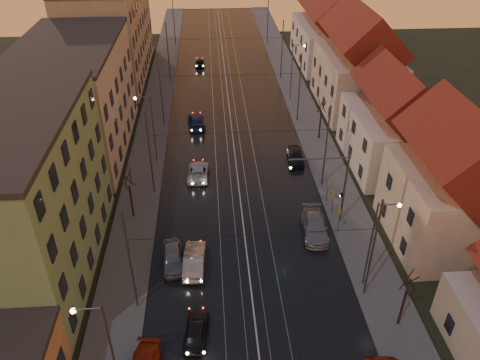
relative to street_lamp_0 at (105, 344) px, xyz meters
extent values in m
cube|color=black|center=(9.10, 38.00, -4.87)|extent=(16.00, 120.00, 0.04)
cube|color=#4C4C4C|center=(-0.90, 38.00, -4.81)|extent=(4.00, 120.00, 0.15)
cube|color=#4C4C4C|center=(19.10, 38.00, -4.81)|extent=(4.00, 120.00, 0.15)
cube|color=gray|center=(6.90, 38.00, -4.83)|extent=(0.06, 120.00, 0.03)
cube|color=gray|center=(8.33, 38.00, -4.83)|extent=(0.06, 120.00, 0.03)
cube|color=gray|center=(9.87, 38.00, -4.83)|extent=(0.06, 120.00, 0.03)
cube|color=gray|center=(11.30, 38.00, -4.83)|extent=(0.06, 120.00, 0.03)
cube|color=#66945E|center=(-8.40, 12.00, 1.61)|extent=(10.00, 18.00, 13.00)
cube|color=tan|center=(-8.40, 32.00, 1.11)|extent=(10.00, 20.00, 12.00)
cube|color=#977D61|center=(-8.40, 56.00, 2.11)|extent=(10.00, 24.00, 14.00)
cube|color=#B9A78E|center=(26.10, 13.00, -1.39)|extent=(8.50, 10.00, 7.00)
pyramid|color=maroon|center=(26.10, 13.00, 4.01)|extent=(8.67, 10.20, 3.80)
cube|color=silver|center=(26.10, 26.00, -1.89)|extent=(9.00, 12.00, 6.00)
pyramid|color=maroon|center=(26.10, 26.00, 2.71)|extent=(9.18, 12.24, 3.20)
cube|color=#B9A78E|center=(26.10, 41.00, -1.14)|extent=(9.00, 14.00, 7.50)
pyramid|color=maroon|center=(26.10, 41.00, 4.61)|extent=(9.18, 14.28, 4.00)
cube|color=silver|center=(26.10, 59.00, -1.64)|extent=(9.00, 16.00, 6.50)
pyramid|color=maroon|center=(26.10, 59.00, 3.36)|extent=(9.18, 16.32, 3.50)
cylinder|color=#595B60|center=(0.50, 7.00, -0.39)|extent=(0.16, 0.16, 9.00)
cylinder|color=#595B60|center=(17.70, 7.00, -0.39)|extent=(0.16, 0.16, 9.00)
cylinder|color=#595B60|center=(0.50, 22.00, -0.39)|extent=(0.16, 0.16, 9.00)
cylinder|color=#595B60|center=(17.70, 22.00, -0.39)|extent=(0.16, 0.16, 9.00)
cylinder|color=#595B60|center=(0.50, 37.00, -0.39)|extent=(0.16, 0.16, 9.00)
cylinder|color=#595B60|center=(17.70, 37.00, -0.39)|extent=(0.16, 0.16, 9.00)
cylinder|color=#595B60|center=(0.50, 52.00, -0.39)|extent=(0.16, 0.16, 9.00)
cylinder|color=#595B60|center=(17.70, 52.00, -0.39)|extent=(0.16, 0.16, 9.00)
cylinder|color=#595B60|center=(0.50, 70.00, -0.39)|extent=(0.16, 0.16, 9.00)
cylinder|color=#595B60|center=(17.70, 70.00, -0.39)|extent=(0.16, 0.16, 9.00)
cylinder|color=#595B60|center=(0.30, 0.00, -0.89)|extent=(0.14, 0.14, 8.00)
cylinder|color=#595B60|center=(-0.50, 0.00, 2.91)|extent=(1.60, 0.10, 0.10)
sphere|color=#FFD88C|center=(-1.22, 0.00, 2.81)|extent=(0.32, 0.32, 0.32)
cylinder|color=#595B60|center=(17.90, 8.00, -0.89)|extent=(0.14, 0.14, 8.00)
cylinder|color=#595B60|center=(18.70, 8.00, 2.91)|extent=(1.60, 0.10, 0.10)
sphere|color=#FFD88C|center=(19.42, 8.00, 2.81)|extent=(0.32, 0.32, 0.32)
cylinder|color=#595B60|center=(0.30, 28.00, -0.89)|extent=(0.14, 0.14, 8.00)
cylinder|color=#595B60|center=(-0.50, 28.00, 2.91)|extent=(1.60, 0.10, 0.10)
sphere|color=#FFD88C|center=(-1.22, 28.00, 2.81)|extent=(0.32, 0.32, 0.32)
cylinder|color=#595B60|center=(17.90, 44.00, -0.89)|extent=(0.14, 0.14, 8.00)
cylinder|color=#595B60|center=(18.70, 44.00, 2.91)|extent=(1.60, 0.10, 0.10)
sphere|color=#FFD88C|center=(19.42, 44.00, 2.81)|extent=(0.32, 0.32, 0.32)
cylinder|color=#595B60|center=(18.10, 16.00, -1.29)|extent=(0.20, 0.20, 7.20)
cylinder|color=#595B60|center=(15.50, 16.00, 2.01)|extent=(5.20, 0.14, 0.14)
imported|color=black|center=(13.10, 16.00, 1.41)|extent=(0.15, 0.18, 0.90)
sphere|color=#19FF3F|center=(13.10, 15.88, 1.26)|extent=(0.20, 0.20, 0.20)
cylinder|color=black|center=(-1.10, 18.00, -3.14)|extent=(0.18, 0.18, 3.50)
cylinder|color=black|center=(-0.86, 18.09, -0.59)|extent=(0.37, 0.92, 1.61)
cylinder|color=black|center=(-1.18, 18.23, -0.59)|extent=(0.91, 0.40, 1.61)
cylinder|color=black|center=(-1.33, 17.91, -0.59)|extent=(0.37, 0.92, 1.61)
cylinder|color=black|center=(-0.97, 17.78, -0.59)|extent=(0.84, 0.54, 1.62)
cylinder|color=black|center=(19.30, 4.00, -3.14)|extent=(0.18, 0.18, 3.50)
cylinder|color=black|center=(19.54, 4.09, -0.59)|extent=(0.37, 0.92, 1.61)
cylinder|color=black|center=(19.22, 4.23, -0.59)|extent=(0.91, 0.40, 1.61)
cylinder|color=black|center=(19.07, 3.91, -0.59)|extent=(0.37, 0.92, 1.61)
cylinder|color=black|center=(19.43, 3.78, -0.59)|extent=(0.84, 0.54, 1.62)
cylinder|color=black|center=(19.50, 32.00, -3.14)|extent=(0.18, 0.18, 3.50)
cylinder|color=black|center=(19.74, 32.09, -0.59)|extent=(0.37, 0.92, 1.61)
cylinder|color=black|center=(19.42, 32.23, -0.59)|extent=(0.91, 0.40, 1.61)
cylinder|color=black|center=(19.27, 31.91, -0.59)|extent=(0.37, 0.92, 1.61)
cylinder|color=black|center=(19.63, 31.78, -0.59)|extent=(0.84, 0.54, 1.62)
imported|color=black|center=(4.89, 3.99, -4.23)|extent=(1.98, 3.99, 1.31)
imported|color=#9A9A9F|center=(4.72, 10.92, -4.11)|extent=(1.89, 4.80, 1.56)
imported|color=silver|center=(4.94, 24.56, -4.25)|extent=(2.34, 4.70, 1.28)
imported|color=#19234B|center=(4.65, 36.45, -4.16)|extent=(2.42, 5.12, 1.44)
imported|color=black|center=(5.02, 58.67, -4.24)|extent=(1.63, 3.81, 1.28)
imported|color=gray|center=(2.90, 11.42, -4.15)|extent=(2.21, 4.48, 1.47)
imported|color=#949599|center=(15.38, 14.52, -4.13)|extent=(2.50, 5.36, 1.51)
imported|color=black|center=(15.78, 26.92, -4.18)|extent=(1.84, 4.21, 1.41)
camera|label=1|loc=(6.46, -17.44, 22.29)|focal=35.00mm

